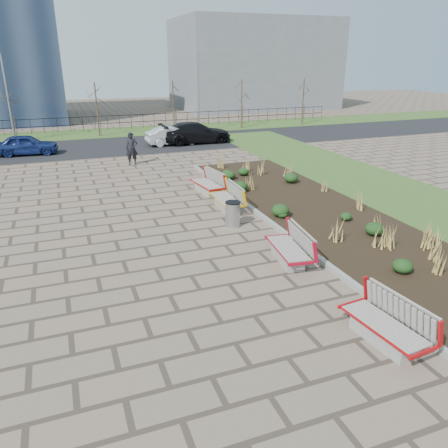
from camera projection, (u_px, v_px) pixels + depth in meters
name	position (u px, v px, depth m)	size (l,w,h in m)	color
ground	(210.00, 305.00, 10.93)	(120.00, 120.00, 0.00)	#725D4E
planting_bed	(318.00, 212.00, 17.34)	(4.50, 18.00, 0.10)	black
planting_curb	(265.00, 219.00, 16.57)	(0.16, 18.00, 0.15)	gray
grass_verge_near	(412.00, 200.00, 18.92)	(5.00, 38.00, 0.04)	#33511E
grass_verge_far	(98.00, 133.00, 35.37)	(80.00, 5.00, 0.04)	#33511E
road	(107.00, 147.00, 30.14)	(80.00, 7.00, 0.02)	black
bench_a	(385.00, 323.00, 9.33)	(0.90, 2.10, 1.00)	#B60C0F
bench_b	(288.00, 246.00, 13.09)	(0.90, 2.10, 1.00)	#B40C23
bench_c	(226.00, 197.00, 17.64)	(0.90, 2.10, 1.00)	#E6B20C
bench_d	(207.00, 182.00, 19.76)	(0.90, 2.10, 1.00)	red
litter_bin	(233.00, 214.00, 15.86)	(0.54, 0.54, 0.92)	#B2B2B7
pedestrian	(132.00, 149.00, 24.85)	(0.67, 0.44, 1.84)	black
car_blue	(26.00, 145.00, 27.42)	(1.50, 3.73, 1.27)	navy
car_silver	(174.00, 135.00, 30.59)	(1.36, 3.89, 1.28)	#A6A9AD
car_black	(196.00, 133.00, 31.15)	(2.07, 5.08, 1.47)	black
tree_b	(11.00, 113.00, 31.36)	(1.40, 1.40, 4.00)	#4C3D2D
tree_c	(97.00, 110.00, 33.34)	(1.40, 1.40, 4.00)	#4C3D2D
tree_d	(173.00, 107.00, 35.32)	(1.40, 1.40, 4.00)	#4C3D2D
tree_e	(242.00, 104.00, 37.30)	(1.40, 1.40, 4.00)	#4C3D2D
tree_f	(303.00, 102.00, 39.29)	(1.40, 1.40, 4.00)	#4C3D2D
lamp_west	(8.00, 99.00, 30.56)	(0.24, 0.60, 6.00)	gray
lamp_east	(199.00, 94.00, 35.19)	(0.24, 0.60, 6.00)	gray
railing_fence	(95.00, 123.00, 36.46)	(44.00, 0.10, 1.20)	black
building_grey	(253.00, 64.00, 52.42)	(18.00, 12.00, 10.00)	slate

